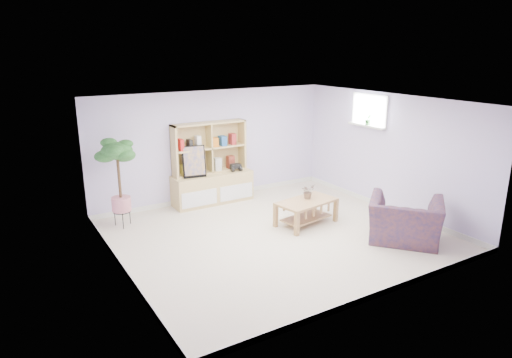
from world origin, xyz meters
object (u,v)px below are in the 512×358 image
floor_tree (120,184)px  armchair (405,218)px  coffee_table (306,212)px  storage_unit (212,163)px

floor_tree → armchair: 5.17m
coffee_table → floor_tree: floor_tree is taller
storage_unit → armchair: (1.94, -3.61, -0.43)m
floor_tree → armchair: bearing=-39.0°
storage_unit → coffee_table: (0.97, -2.08, -0.64)m
storage_unit → armchair: storage_unit is taller
floor_tree → armchair: size_ratio=1.41×
storage_unit → floor_tree: 2.10m
storage_unit → floor_tree: (-2.07, -0.37, -0.03)m
coffee_table → floor_tree: bearing=140.9°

